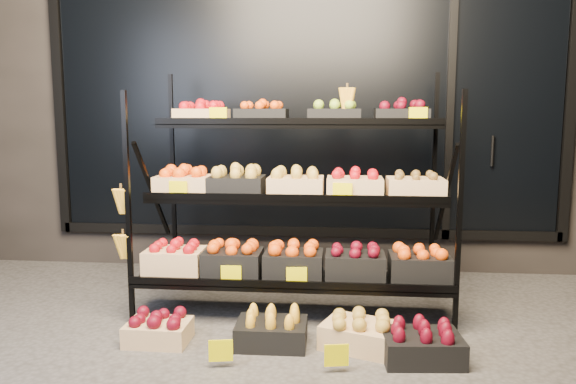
# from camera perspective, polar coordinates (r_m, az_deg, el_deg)

# --- Properties ---
(ground) EXTENTS (24.00, 24.00, 0.00)m
(ground) POSITION_cam_1_polar(r_m,az_deg,el_deg) (3.50, -0.15, -14.86)
(ground) COLOR #514F4C
(ground) RESTS_ON ground
(building) EXTENTS (6.00, 2.08, 3.50)m
(building) POSITION_cam_1_polar(r_m,az_deg,el_deg) (5.81, 2.37, 11.88)
(building) COLOR #2D2826
(building) RESTS_ON ground
(display_rack) EXTENTS (2.18, 1.02, 1.66)m
(display_rack) POSITION_cam_1_polar(r_m,az_deg,el_deg) (3.86, 0.62, -0.51)
(display_rack) COLOR black
(display_rack) RESTS_ON ground
(tag_floor_a) EXTENTS (0.13, 0.01, 0.12)m
(tag_floor_a) POSITION_cam_1_polar(r_m,az_deg,el_deg) (3.16, -6.84, -16.37)
(tag_floor_a) COLOR #EBDF00
(tag_floor_a) RESTS_ON ground
(tag_floor_b) EXTENTS (0.13, 0.01, 0.12)m
(tag_floor_b) POSITION_cam_1_polar(r_m,az_deg,el_deg) (3.09, 4.94, -16.87)
(tag_floor_b) COLOR #EBDF00
(tag_floor_b) RESTS_ON ground
(floor_crate_left) EXTENTS (0.37, 0.28, 0.19)m
(floor_crate_left) POSITION_cam_1_polar(r_m,az_deg,el_deg) (3.53, -13.04, -13.32)
(floor_crate_left) COLOR #DAB37E
(floor_crate_left) RESTS_ON ground
(floor_crate_midleft) EXTENTS (0.42, 0.31, 0.21)m
(floor_crate_midleft) POSITION_cam_1_polar(r_m,az_deg,el_deg) (3.41, -1.68, -13.76)
(floor_crate_midleft) COLOR black
(floor_crate_midleft) RESTS_ON ground
(floor_crate_midright) EXTENTS (0.51, 0.44, 0.21)m
(floor_crate_midright) POSITION_cam_1_polar(r_m,az_deg,el_deg) (3.40, 7.38, -13.85)
(floor_crate_midright) COLOR #DAB37E
(floor_crate_midright) RESTS_ON ground
(floor_crate_right) EXTENTS (0.46, 0.35, 0.21)m
(floor_crate_right) POSITION_cam_1_polar(r_m,az_deg,el_deg) (3.30, 13.44, -14.71)
(floor_crate_right) COLOR black
(floor_crate_right) RESTS_ON ground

